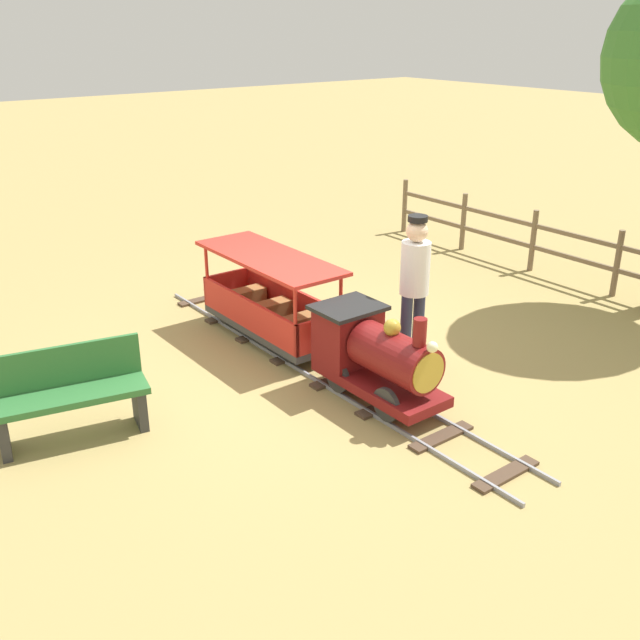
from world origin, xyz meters
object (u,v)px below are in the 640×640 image
object	(u,v)px
locomotive	(374,353)
conductor_person	(415,279)
passenger_car	(270,305)
park_bench	(70,394)

from	to	relation	value
locomotive	conductor_person	xyz separation A→B (m)	(-0.84, -0.34, 0.47)
locomotive	passenger_car	size ratio (longest dim) A/B	0.72
conductor_person	park_bench	xyz separation A→B (m)	(3.37, -0.75, -0.54)
passenger_car	park_bench	distance (m)	2.63
locomotive	passenger_car	xyz separation A→B (m)	(0.00, -1.77, -0.06)
conductor_person	park_bench	bearing A→B (deg)	-12.46
locomotive	park_bench	distance (m)	2.76
park_bench	locomotive	bearing A→B (deg)	156.78
passenger_car	conductor_person	size ratio (longest dim) A/B	1.23
passenger_car	conductor_person	world-z (taller)	conductor_person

